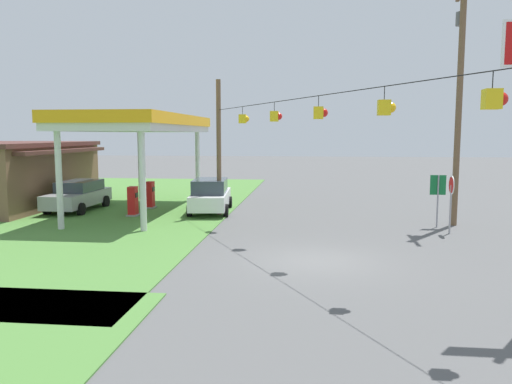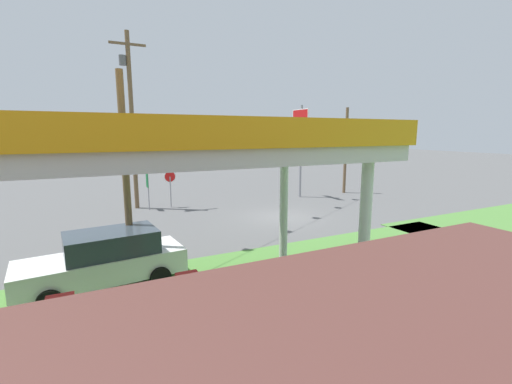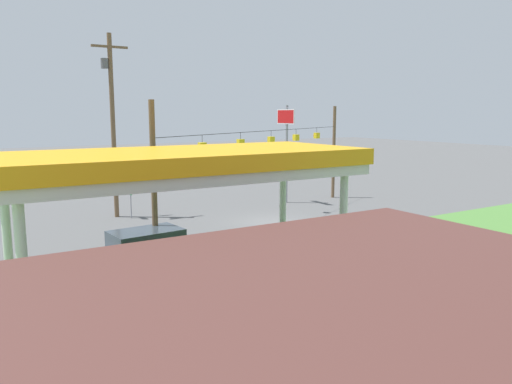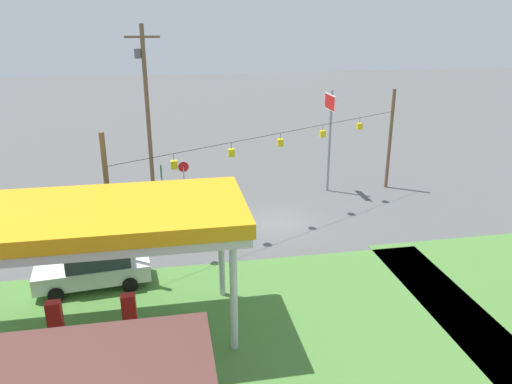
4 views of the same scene
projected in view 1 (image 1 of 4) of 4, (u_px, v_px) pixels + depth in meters
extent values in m
plane|color=#565656|center=(316.00, 261.00, 16.78)|extent=(160.00, 160.00, 0.00)
cube|color=#4C7F38|center=(8.00, 204.00, 30.24)|extent=(36.00, 28.00, 0.04)
cube|color=silver|center=(140.00, 128.00, 26.73)|extent=(11.74, 5.01, 0.35)
cube|color=orange|center=(140.00, 120.00, 26.68)|extent=(11.94, 5.21, 0.55)
cylinder|color=silver|center=(143.00, 182.00, 21.60)|extent=(0.28, 0.28, 4.38)
cylinder|color=silver|center=(198.00, 166.00, 32.00)|extent=(0.28, 0.28, 4.38)
cylinder|color=silver|center=(59.00, 181.00, 22.02)|extent=(0.28, 0.28, 4.38)
cylinder|color=silver|center=(140.00, 166.00, 32.42)|extent=(0.28, 0.28, 4.38)
cube|color=#512D28|center=(65.00, 151.00, 28.65)|extent=(9.26, 0.70, 0.20)
cube|color=gray|center=(133.00, 215.00, 25.89)|extent=(0.71, 0.56, 0.12)
cube|color=red|center=(133.00, 200.00, 25.80)|extent=(0.55, 0.40, 1.44)
cube|color=black|center=(137.00, 195.00, 25.74)|extent=(0.39, 0.03, 0.24)
cube|color=gray|center=(150.00, 208.00, 28.62)|extent=(0.71, 0.56, 0.12)
cube|color=red|center=(150.00, 194.00, 28.53)|extent=(0.55, 0.40, 1.44)
cube|color=black|center=(154.00, 189.00, 28.47)|extent=(0.39, 0.03, 0.24)
cube|color=white|center=(211.00, 199.00, 27.19)|extent=(5.21, 2.34, 0.77)
cube|color=#333D47|center=(210.00, 186.00, 26.80)|extent=(2.93, 1.97, 0.74)
cylinder|color=black|center=(197.00, 202.00, 28.80)|extent=(0.70, 0.29, 0.68)
cylinder|color=black|center=(230.00, 202.00, 28.77)|extent=(0.70, 0.29, 0.68)
cylinder|color=black|center=(189.00, 210.00, 25.69)|extent=(0.70, 0.29, 0.68)
cylinder|color=black|center=(226.00, 211.00, 25.66)|extent=(0.70, 0.29, 0.68)
cube|color=#9E9EA3|center=(78.00, 198.00, 27.70)|extent=(5.00, 1.89, 0.74)
cube|color=#333D47|center=(80.00, 186.00, 27.92)|extent=(2.76, 1.72, 0.58)
cylinder|color=black|center=(81.00, 209.00, 26.11)|extent=(0.68, 0.23, 0.68)
cylinder|color=black|center=(47.00, 209.00, 26.33)|extent=(0.68, 0.23, 0.68)
cylinder|color=black|center=(106.00, 201.00, 29.16)|extent=(0.68, 0.23, 0.68)
cylinder|color=black|center=(75.00, 201.00, 29.38)|extent=(0.68, 0.23, 0.68)
cylinder|color=#99999E|center=(450.00, 210.00, 21.28)|extent=(0.08, 0.08, 2.10)
cylinder|color=white|center=(451.00, 185.00, 21.16)|extent=(0.80, 0.03, 0.80)
cylinder|color=red|center=(451.00, 185.00, 21.16)|extent=(0.70, 0.03, 0.70)
cylinder|color=gray|center=(438.00, 201.00, 22.73)|extent=(0.07, 0.07, 2.40)
cube|color=#146B33|center=(438.00, 185.00, 22.69)|extent=(0.04, 0.70, 0.90)
cylinder|color=brown|center=(459.00, 104.00, 22.75)|extent=(0.28, 0.28, 11.26)
cylinder|color=#59595B|center=(461.00, 19.00, 22.65)|extent=(0.44, 0.44, 0.60)
cylinder|color=brown|center=(219.00, 148.00, 25.88)|extent=(0.24, 0.24, 7.04)
cylinder|color=black|center=(319.00, 96.00, 16.14)|extent=(18.16, 10.02, 0.02)
cylinder|color=black|center=(493.00, 80.00, 9.82)|extent=(0.02, 0.02, 0.35)
cube|color=yellow|center=(492.00, 99.00, 9.87)|extent=(0.32, 0.32, 0.40)
sphere|color=red|center=(501.00, 99.00, 9.85)|extent=(0.28, 0.28, 0.28)
cylinder|color=black|center=(384.00, 93.00, 12.99)|extent=(0.02, 0.02, 0.35)
cube|color=yellow|center=(384.00, 108.00, 13.04)|extent=(0.32, 0.32, 0.40)
sphere|color=yellow|center=(391.00, 108.00, 13.02)|extent=(0.28, 0.28, 0.28)
cylinder|color=black|center=(319.00, 101.00, 16.16)|extent=(0.02, 0.02, 0.35)
cube|color=yellow|center=(318.00, 113.00, 16.21)|extent=(0.32, 0.32, 0.40)
sphere|color=red|center=(324.00, 113.00, 16.19)|extent=(0.28, 0.28, 0.28)
cylinder|color=black|center=(274.00, 107.00, 19.33)|extent=(0.02, 0.02, 0.35)
cube|color=yellow|center=(274.00, 116.00, 19.38)|extent=(0.32, 0.32, 0.40)
sphere|color=red|center=(279.00, 116.00, 19.36)|extent=(0.28, 0.28, 0.28)
cylinder|color=black|center=(242.00, 110.00, 22.50)|extent=(0.02, 0.02, 0.35)
cube|color=yellow|center=(243.00, 119.00, 22.54)|extent=(0.32, 0.32, 0.40)
sphere|color=yellow|center=(246.00, 119.00, 22.53)|extent=(0.28, 0.28, 0.28)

